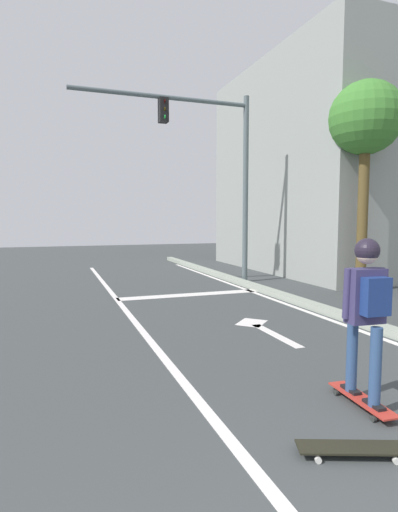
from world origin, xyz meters
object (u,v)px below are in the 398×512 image
Objects in this scene: spare_skateboard at (353,448)px; traffic_signal_mast at (210,152)px; skater at (367,300)px; skateboard at (362,400)px; roadside_tree at (366,122)px.

spare_skateboard is 9.49m from traffic_signal_mast.
skater is 1.38m from spare_skateboard.
spare_skateboard is (-0.68, -0.67, -0.00)m from skateboard.
skateboard is at bearing -130.98° from roadside_tree.
skater is at bearing -94.74° from skateboard.
spare_skateboard is 0.16× the size of traffic_signal_mast.
roadside_tree is (5.21, 5.89, 4.20)m from spare_skateboard.
roadside_tree reaches higher than skater.
skater is at bearing -130.89° from roadside_tree.
skateboard is at bearing -100.22° from traffic_signal_mast.
roadside_tree is (4.54, 5.24, 3.18)m from skater.
skater is 7.63m from roadside_tree.
traffic_signal_mast is at bearing 79.79° from skater.
roadside_tree is (3.12, -2.61, 0.52)m from traffic_signal_mast.
skater is 0.30× the size of roadside_tree.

